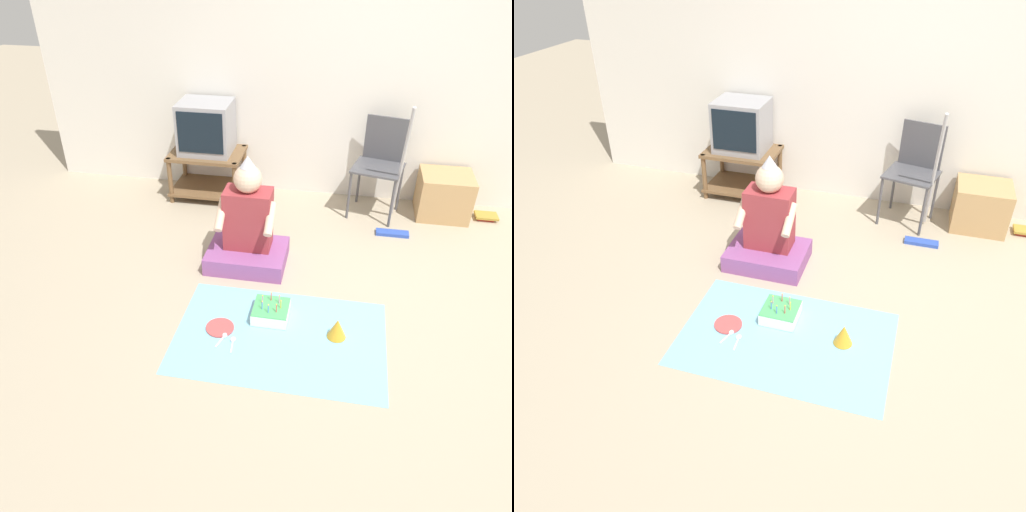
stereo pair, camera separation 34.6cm
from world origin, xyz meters
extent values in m
plane|color=tan|center=(0.00, 0.00, 0.00)|extent=(16.00, 16.00, 0.00)
cube|color=silver|center=(0.00, 1.99, 1.27)|extent=(6.40, 0.06, 2.55)
cube|color=brown|center=(-1.53, 1.71, 0.44)|extent=(0.69, 0.51, 0.03)
cube|color=brown|center=(-1.53, 1.71, 0.08)|extent=(0.69, 0.51, 0.02)
cylinder|color=brown|center=(-1.84, 1.49, 0.23)|extent=(0.04, 0.04, 0.45)
cylinder|color=brown|center=(-1.21, 1.49, 0.23)|extent=(0.04, 0.04, 0.45)
cylinder|color=brown|center=(-1.84, 1.93, 0.23)|extent=(0.04, 0.04, 0.45)
cylinder|color=brown|center=(-1.21, 1.93, 0.23)|extent=(0.04, 0.04, 0.45)
cube|color=#99999E|center=(-1.53, 1.73, 0.69)|extent=(0.48, 0.41, 0.47)
cube|color=black|center=(-1.53, 1.52, 0.71)|extent=(0.42, 0.01, 0.37)
cube|color=#4C4C51|center=(0.08, 1.61, 0.46)|extent=(0.51, 0.48, 0.02)
cube|color=#4C4C51|center=(0.12, 1.79, 0.66)|extent=(0.37, 0.11, 0.41)
cylinder|color=#4C4C51|center=(-0.15, 1.49, 0.23)|extent=(0.02, 0.02, 0.46)
cylinder|color=#4C4C51|center=(0.22, 1.39, 0.23)|extent=(0.02, 0.02, 0.46)
cylinder|color=#4C4C51|center=(-0.07, 1.83, 0.23)|extent=(0.02, 0.02, 0.46)
cylinder|color=#4C4C51|center=(0.30, 1.74, 0.23)|extent=(0.02, 0.02, 0.46)
cube|color=tan|center=(0.70, 1.72, 0.20)|extent=(0.46, 0.43, 0.40)
cube|color=#2D4CB2|center=(0.25, 1.26, 0.01)|extent=(0.28, 0.09, 0.03)
cylinder|color=#B7B7BC|center=(0.25, 1.43, 0.58)|extent=(0.03, 0.38, 1.10)
cube|color=#B72D28|center=(1.10, 1.70, 0.01)|extent=(0.14, 0.11, 0.03)
cube|color=#A88933|center=(1.11, 1.70, 0.04)|extent=(0.20, 0.15, 0.02)
cube|color=#8C4C8C|center=(-0.91, 0.60, 0.07)|extent=(0.61, 0.48, 0.14)
cube|color=#993338|center=(-0.91, 0.64, 0.38)|extent=(0.36, 0.22, 0.48)
sphere|color=beige|center=(-0.91, 0.64, 0.72)|extent=(0.21, 0.21, 0.21)
cone|color=silver|center=(-0.91, 0.64, 0.85)|extent=(0.12, 0.12, 0.09)
cylinder|color=beige|center=(-1.10, 0.54, 0.46)|extent=(0.06, 0.25, 0.20)
cylinder|color=beige|center=(-0.72, 0.54, 0.46)|extent=(0.06, 0.25, 0.20)
cube|color=#7FC6E0|center=(-0.53, -0.21, 0.00)|extent=(1.38, 0.93, 0.01)
cube|color=white|center=(-0.62, -0.02, 0.05)|extent=(0.24, 0.24, 0.08)
cube|color=#4CB266|center=(-0.62, -0.02, 0.09)|extent=(0.24, 0.24, 0.01)
cylinder|color=yellow|center=(-0.55, -0.03, 0.12)|extent=(0.01, 0.01, 0.07)
sphere|color=#FFCC4C|center=(-0.55, -0.03, 0.16)|extent=(0.01, 0.01, 0.01)
cylinder|color=#E58CCC|center=(-0.57, 0.02, 0.12)|extent=(0.01, 0.01, 0.07)
sphere|color=#FFCC4C|center=(-0.57, 0.02, 0.16)|extent=(0.01, 0.01, 0.01)
cylinder|color=#EA4C4C|center=(-0.63, 0.04, 0.12)|extent=(0.01, 0.01, 0.07)
sphere|color=#FFCC4C|center=(-0.63, 0.04, 0.16)|extent=(0.01, 0.01, 0.01)
cylinder|color=#E58CCC|center=(-0.68, 0.00, 0.12)|extent=(0.01, 0.01, 0.07)
sphere|color=#FFCC4C|center=(-0.68, 0.00, 0.16)|extent=(0.01, 0.01, 0.01)
cylinder|color=#4C7FE5|center=(-0.67, -0.06, 0.12)|extent=(0.01, 0.01, 0.07)
sphere|color=#FFCC4C|center=(-0.67, -0.06, 0.16)|extent=(0.01, 0.01, 0.01)
cylinder|color=#4C7FE5|center=(-0.63, -0.09, 0.12)|extent=(0.01, 0.01, 0.07)
sphere|color=#FFCC4C|center=(-0.63, -0.09, 0.16)|extent=(0.01, 0.01, 0.01)
cylinder|color=#EA4C4C|center=(-0.57, -0.08, 0.12)|extent=(0.01, 0.01, 0.07)
sphere|color=#FFCC4C|center=(-0.57, -0.08, 0.16)|extent=(0.01, 0.01, 0.01)
cone|color=gold|center=(-0.16, -0.14, 0.08)|extent=(0.13, 0.13, 0.14)
cylinder|color=#D84C4C|center=(-0.94, -0.21, 0.01)|extent=(0.19, 0.19, 0.01)
ellipsoid|color=white|center=(-0.89, -0.27, 0.01)|extent=(0.04, 0.05, 0.01)
cube|color=white|center=(-0.90, -0.34, 0.01)|extent=(0.04, 0.10, 0.01)
ellipsoid|color=white|center=(-0.82, -0.30, 0.01)|extent=(0.04, 0.05, 0.01)
cube|color=white|center=(-0.82, -0.37, 0.01)|extent=(0.02, 0.10, 0.01)
camera|label=1|loc=(-0.23, -2.64, 2.28)|focal=35.00mm
camera|label=2|loc=(0.11, -2.55, 2.28)|focal=35.00mm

